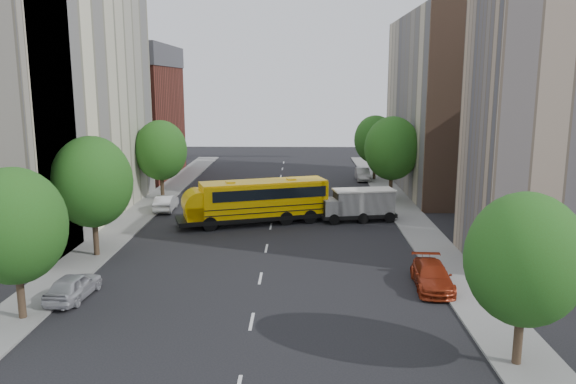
{
  "coord_description": "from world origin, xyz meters",
  "views": [
    {
      "loc": [
        2.25,
        -38.99,
        11.19
      ],
      "look_at": [
        1.4,
        2.0,
        3.17
      ],
      "focal_mm": 35.0,
      "sensor_mm": 36.0,
      "label": 1
    }
  ],
  "objects_px": {
    "school_bus": "(254,200)",
    "parked_car_1": "(166,203)",
    "parked_car_3": "(432,276)",
    "street_tree_4": "(392,148)",
    "parked_car_0": "(73,286)",
    "street_tree_1": "(92,182)",
    "street_tree_2": "(161,150)",
    "street_tree_3": "(525,260)",
    "safari_truck": "(358,204)",
    "street_tree_5": "(375,140)",
    "parked_car_5": "(363,174)",
    "street_tree_0": "(14,226)"
  },
  "relations": [
    {
      "from": "parked_car_3",
      "to": "parked_car_1",
      "type": "bearing_deg",
      "value": 138.96
    },
    {
      "from": "street_tree_3",
      "to": "parked_car_1",
      "type": "bearing_deg",
      "value": 126.92
    },
    {
      "from": "street_tree_2",
      "to": "safari_truck",
      "type": "xyz_separation_m",
      "value": [
        18.1,
        -8.01,
        -3.43
      ]
    },
    {
      "from": "parked_car_3",
      "to": "street_tree_4",
      "type": "bearing_deg",
      "value": 89.87
    },
    {
      "from": "school_bus",
      "to": "parked_car_3",
      "type": "relative_size",
      "value": 2.66
    },
    {
      "from": "street_tree_2",
      "to": "street_tree_4",
      "type": "height_order",
      "value": "street_tree_4"
    },
    {
      "from": "street_tree_5",
      "to": "safari_truck",
      "type": "bearing_deg",
      "value": -101.03
    },
    {
      "from": "street_tree_3",
      "to": "parked_car_3",
      "type": "relative_size",
      "value": 1.48
    },
    {
      "from": "street_tree_4",
      "to": "parked_car_0",
      "type": "relative_size",
      "value": 1.97
    },
    {
      "from": "parked_car_5",
      "to": "safari_truck",
      "type": "bearing_deg",
      "value": -96.97
    },
    {
      "from": "parked_car_5",
      "to": "street_tree_0",
      "type": "bearing_deg",
      "value": -117.2
    },
    {
      "from": "parked_car_1",
      "to": "street_tree_0",
      "type": "bearing_deg",
      "value": 85.21
    },
    {
      "from": "street_tree_0",
      "to": "school_bus",
      "type": "relative_size",
      "value": 0.58
    },
    {
      "from": "safari_truck",
      "to": "parked_car_5",
      "type": "bearing_deg",
      "value": 72.43
    },
    {
      "from": "parked_car_0",
      "to": "parked_car_3",
      "type": "xyz_separation_m",
      "value": [
        19.2,
        1.97,
        -0.0
      ]
    },
    {
      "from": "street_tree_5",
      "to": "parked_car_1",
      "type": "height_order",
      "value": "street_tree_5"
    },
    {
      "from": "street_tree_4",
      "to": "parked_car_3",
      "type": "bearing_deg",
      "value": -93.43
    },
    {
      "from": "street_tree_4",
      "to": "parked_car_5",
      "type": "bearing_deg",
      "value": 96.93
    },
    {
      "from": "safari_truck",
      "to": "street_tree_0",
      "type": "bearing_deg",
      "value": -142.43
    },
    {
      "from": "street_tree_1",
      "to": "parked_car_5",
      "type": "height_order",
      "value": "street_tree_1"
    },
    {
      "from": "street_tree_3",
      "to": "parked_car_5",
      "type": "bearing_deg",
      "value": 91.84
    },
    {
      "from": "parked_car_0",
      "to": "parked_car_1",
      "type": "height_order",
      "value": "parked_car_1"
    },
    {
      "from": "street_tree_0",
      "to": "parked_car_5",
      "type": "height_order",
      "value": "street_tree_0"
    },
    {
      "from": "street_tree_2",
      "to": "parked_car_5",
      "type": "height_order",
      "value": "street_tree_2"
    },
    {
      "from": "street_tree_1",
      "to": "street_tree_5",
      "type": "bearing_deg",
      "value": 53.75
    },
    {
      "from": "street_tree_2",
      "to": "parked_car_3",
      "type": "distance_m",
      "value": 31.41
    },
    {
      "from": "street_tree_3",
      "to": "safari_truck",
      "type": "bearing_deg",
      "value": 99.24
    },
    {
      "from": "street_tree_2",
      "to": "street_tree_4",
      "type": "distance_m",
      "value": 22.0
    },
    {
      "from": "street_tree_2",
      "to": "street_tree_3",
      "type": "bearing_deg",
      "value": -55.49
    },
    {
      "from": "parked_car_0",
      "to": "parked_car_1",
      "type": "relative_size",
      "value": 0.96
    },
    {
      "from": "street_tree_1",
      "to": "street_tree_2",
      "type": "relative_size",
      "value": 1.03
    },
    {
      "from": "safari_truck",
      "to": "school_bus",
      "type": "bearing_deg",
      "value": 177.12
    },
    {
      "from": "street_tree_1",
      "to": "parked_car_0",
      "type": "bearing_deg",
      "value": -79.16
    },
    {
      "from": "school_bus",
      "to": "parked_car_1",
      "type": "distance_m",
      "value": 9.47
    },
    {
      "from": "school_bus",
      "to": "street_tree_0",
      "type": "bearing_deg",
      "value": -135.17
    },
    {
      "from": "parked_car_1",
      "to": "parked_car_3",
      "type": "xyz_separation_m",
      "value": [
        19.2,
        -18.76,
        -0.0
      ]
    },
    {
      "from": "school_bus",
      "to": "parked_car_1",
      "type": "xyz_separation_m",
      "value": [
        -8.21,
        4.53,
        -1.27
      ]
    },
    {
      "from": "street_tree_5",
      "to": "parked_car_5",
      "type": "distance_m",
      "value": 4.26
    },
    {
      "from": "street_tree_2",
      "to": "parked_car_1",
      "type": "distance_m",
      "value": 6.32
    },
    {
      "from": "street_tree_1",
      "to": "parked_car_3",
      "type": "distance_m",
      "value": 21.7
    },
    {
      "from": "street_tree_1",
      "to": "parked_car_5",
      "type": "distance_m",
      "value": 36.25
    },
    {
      "from": "street_tree_0",
      "to": "street_tree_5",
      "type": "distance_m",
      "value": 45.65
    },
    {
      "from": "street_tree_3",
      "to": "parked_car_1",
      "type": "xyz_separation_m",
      "value": [
        -20.6,
        27.42,
        -3.75
      ]
    },
    {
      "from": "street_tree_4",
      "to": "parked_car_1",
      "type": "distance_m",
      "value": 21.55
    },
    {
      "from": "street_tree_1",
      "to": "street_tree_4",
      "type": "relative_size",
      "value": 0.98
    },
    {
      "from": "street_tree_2",
      "to": "safari_truck",
      "type": "relative_size",
      "value": 1.2
    },
    {
      "from": "street_tree_4",
      "to": "parked_car_3",
      "type": "relative_size",
      "value": 1.68
    },
    {
      "from": "street_tree_1",
      "to": "street_tree_4",
      "type": "xyz_separation_m",
      "value": [
        22.0,
        18.0,
        0.12
      ]
    },
    {
      "from": "school_bus",
      "to": "street_tree_4",
      "type": "bearing_deg",
      "value": 18.14
    },
    {
      "from": "street_tree_1",
      "to": "street_tree_5",
      "type": "height_order",
      "value": "street_tree_1"
    }
  ]
}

